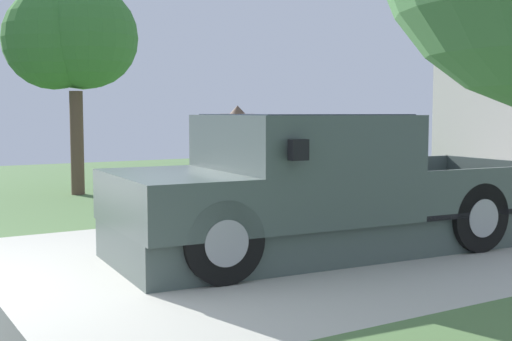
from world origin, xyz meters
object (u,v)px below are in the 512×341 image
at_px(pickup_truck, 308,191).
at_px(wheeled_trash_bin, 370,167).
at_px(neighbor_tree, 75,39).
at_px(handbag, 215,225).
at_px(person_with_hat, 238,160).

height_order(pickup_truck, wheeled_trash_bin, pickup_truck).
height_order(pickup_truck, neighbor_tree, neighbor_tree).
bearing_deg(neighbor_tree, handbag, 2.15).
xyz_separation_m(neighbor_tree, wheeled_trash_bin, (3.19, 4.75, -2.47)).
xyz_separation_m(pickup_truck, person_with_hat, (-1.38, -0.14, 0.28)).
distance_m(neighbor_tree, wheeled_trash_bin, 6.23).
xyz_separation_m(person_with_hat, wheeled_trash_bin, (-2.28, 4.25, -0.43)).
distance_m(handbag, wheeled_trash_bin, 5.07).
bearing_deg(wheeled_trash_bin, pickup_truck, -48.26).
bearing_deg(person_with_hat, pickup_truck, 19.51).
distance_m(person_with_hat, neighbor_tree, 5.86).
height_order(person_with_hat, handbag, person_with_hat).
relative_size(pickup_truck, neighbor_tree, 1.31).
bearing_deg(pickup_truck, neighbor_tree, 9.50).
xyz_separation_m(pickup_truck, neighbor_tree, (-6.85, -0.64, 2.32)).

